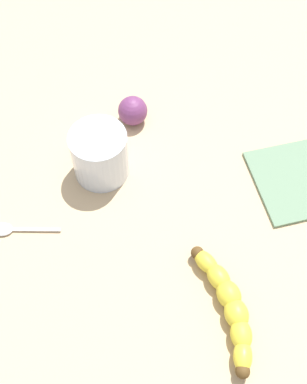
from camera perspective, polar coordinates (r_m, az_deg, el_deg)
The scene contains 6 objects.
wooden_tabletop at distance 81.38cm, azimuth 1.79°, elevation -1.94°, with size 120.00×120.00×3.00cm, color tan.
banana at distance 71.85cm, azimuth 8.82°, elevation -12.99°, with size 18.03×10.72×3.43cm.
smoothie_glass at distance 80.63cm, azimuth -6.29°, elevation 4.29°, with size 9.39×9.39×9.17cm.
plum_fruit at distance 88.48cm, azimuth -2.46°, elevation 9.51°, with size 5.33×5.33×5.33cm, color #6B3360.
teaspoon at distance 80.79cm, azimuth -16.93°, elevation -4.22°, with size 3.45×11.28×0.80cm.
folded_napkin at distance 85.41cm, azimuth 16.09°, elevation 1.25°, with size 15.09×12.76×0.60cm, color slate.
Camera 1 is at (40.29, 5.28, 72.01)cm, focal length 45.43 mm.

